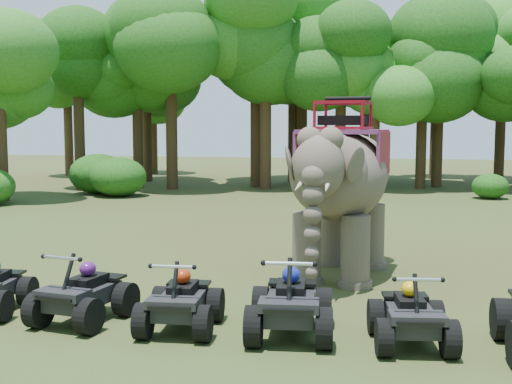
% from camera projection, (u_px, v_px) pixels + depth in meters
% --- Properties ---
extents(ground, '(110.00, 110.00, 0.00)m').
position_uv_depth(ground, '(243.00, 294.00, 12.58)').
color(ground, '#47381E').
rests_on(ground, ground).
extents(elephant, '(2.63, 4.90, 3.92)m').
position_uv_depth(elephant, '(341.00, 187.00, 14.03)').
color(elephant, brown).
rests_on(elephant, ground).
extents(atv_1, '(1.44, 1.82, 1.23)m').
position_uv_depth(atv_1, '(83.00, 286.00, 10.76)').
color(atv_1, black).
rests_on(atv_1, ground).
extents(atv_2, '(1.32, 1.71, 1.19)m').
position_uv_depth(atv_2, '(181.00, 294.00, 10.33)').
color(atv_2, black).
rests_on(atv_2, ground).
extents(atv_3, '(1.49, 1.92, 1.32)m').
position_uv_depth(atv_3, '(291.00, 295.00, 10.03)').
color(atv_3, black).
rests_on(atv_3, ground).
extents(atv_4, '(1.37, 1.73, 1.17)m').
position_uv_depth(atv_4, '(411.00, 307.00, 9.60)').
color(atv_4, black).
rests_on(atv_4, ground).
extents(tree_0, '(6.01, 6.01, 8.58)m').
position_uv_depth(tree_0, '(341.00, 107.00, 33.31)').
color(tree_0, '#195114').
rests_on(tree_0, ground).
extents(tree_1, '(6.45, 6.45, 9.22)m').
position_uv_depth(tree_1, '(438.00, 102.00, 34.42)').
color(tree_1, '#195114').
rests_on(tree_1, ground).
extents(tree_24, '(5.02, 5.02, 7.17)m').
position_uv_depth(tree_24, '(0.00, 120.00, 28.16)').
color(tree_24, '#195114').
rests_on(tree_24, ground).
extents(tree_25, '(5.71, 5.71, 8.15)m').
position_uv_depth(tree_25, '(79.00, 111.00, 32.84)').
color(tree_25, '#195114').
rests_on(tree_25, ground).
extents(tree_26, '(6.97, 6.97, 9.96)m').
position_uv_depth(tree_26, '(171.00, 94.00, 33.19)').
color(tree_26, '#195114').
rests_on(tree_26, ground).
extents(tree_27, '(6.82, 6.82, 9.74)m').
position_uv_depth(tree_27, '(256.00, 97.00, 34.54)').
color(tree_27, '#195114').
rests_on(tree_27, ground).
extents(tree_28, '(6.68, 6.68, 9.55)m').
position_uv_depth(tree_28, '(501.00, 101.00, 37.78)').
color(tree_28, '#195114').
rests_on(tree_28, ground).
extents(tree_29, '(5.66, 5.66, 8.08)m').
position_uv_depth(tree_29, '(137.00, 112.00, 34.35)').
color(tree_29, '#195114').
rests_on(tree_29, ground).
extents(tree_30, '(4.95, 4.95, 7.07)m').
position_uv_depth(tree_30, '(375.00, 121.00, 32.54)').
color(tree_30, '#195114').
rests_on(tree_30, ground).
extents(tree_31, '(7.64, 7.64, 10.92)m').
position_uv_depth(tree_31, '(302.00, 88.00, 36.85)').
color(tree_31, '#195114').
rests_on(tree_31, ground).
extents(tree_32, '(6.00, 6.00, 8.57)m').
position_uv_depth(tree_32, '(261.00, 109.00, 36.94)').
color(tree_32, '#195114').
rests_on(tree_32, ground).
extents(tree_33, '(5.16, 5.16, 7.37)m').
position_uv_depth(tree_33, '(435.00, 120.00, 39.83)').
color(tree_33, '#195114').
rests_on(tree_33, ground).
extents(tree_34, '(5.87, 5.87, 8.38)m').
position_uv_depth(tree_34, '(147.00, 111.00, 38.08)').
color(tree_34, '#195114').
rests_on(tree_34, ground).
extents(tree_35, '(5.74, 5.74, 8.20)m').
position_uv_depth(tree_35, '(422.00, 111.00, 33.72)').
color(tree_35, '#195114').
rests_on(tree_35, ground).
extents(tree_36, '(6.78, 6.78, 9.68)m').
position_uv_depth(tree_36, '(264.00, 98.00, 35.76)').
color(tree_36, '#195114').
rests_on(tree_36, ground).
extents(tree_38, '(6.26, 6.26, 8.94)m').
position_uv_depth(tree_38, '(365.00, 107.00, 38.97)').
color(tree_38, '#195114').
rests_on(tree_38, ground).
extents(tree_40, '(5.32, 5.32, 7.60)m').
position_uv_depth(tree_40, '(153.00, 119.00, 44.16)').
color(tree_40, '#195114').
rests_on(tree_40, ground).
extents(tree_41, '(6.23, 6.23, 8.90)m').
position_uv_depth(tree_41, '(68.00, 109.00, 42.46)').
color(tree_41, '#195114').
rests_on(tree_41, ground).
extents(tree_42, '(7.10, 7.10, 10.15)m').
position_uv_depth(tree_42, '(265.00, 92.00, 33.30)').
color(tree_42, '#195114').
rests_on(tree_42, ground).
extents(tree_43, '(7.35, 7.35, 10.49)m').
position_uv_depth(tree_43, '(294.00, 93.00, 37.29)').
color(tree_43, '#195114').
rests_on(tree_43, ground).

